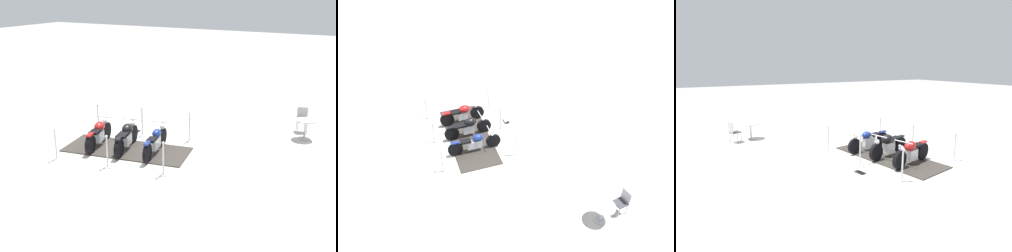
% 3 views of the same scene
% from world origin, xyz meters
% --- Properties ---
extents(ground_plane, '(80.00, 80.00, 0.00)m').
position_xyz_m(ground_plane, '(0.00, 0.00, 0.00)').
color(ground_plane, beige).
extents(display_platform, '(2.42, 4.54, 0.03)m').
position_xyz_m(display_platform, '(0.00, 0.00, 0.02)').
color(display_platform, '#38332D').
rests_on(display_platform, ground_plane).
extents(motorcycle_navy, '(2.18, 0.71, 0.90)m').
position_xyz_m(motorcycle_navy, '(-0.22, 1.03, 0.46)').
color(motorcycle_navy, black).
rests_on(motorcycle_navy, display_platform).
extents(motorcycle_black, '(2.03, 0.80, 0.92)m').
position_xyz_m(motorcycle_black, '(-0.03, -0.01, 0.50)').
color(motorcycle_black, black).
rests_on(motorcycle_black, display_platform).
extents(motorcycle_maroon, '(2.01, 0.79, 0.92)m').
position_xyz_m(motorcycle_maroon, '(0.15, -1.05, 0.48)').
color(motorcycle_maroon, black).
rests_on(motorcycle_maroon, display_platform).
extents(stanchion_left_mid, '(0.35, 0.35, 1.06)m').
position_xyz_m(stanchion_left_mid, '(1.44, 0.25, 0.32)').
color(stanchion_left_mid, silver).
rests_on(stanchion_left_mid, ground_plane).
extents(stanchion_right_front, '(0.31, 0.31, 1.10)m').
position_xyz_m(stanchion_right_front, '(-1.75, 1.55, 0.37)').
color(stanchion_right_front, silver).
rests_on(stanchion_right_front, ground_plane).
extents(stanchion_right_rear, '(0.29, 0.29, 1.09)m').
position_xyz_m(stanchion_right_rear, '(-1.12, -2.06, 0.39)').
color(stanchion_right_rear, silver).
rests_on(stanchion_right_rear, ground_plane).
extents(stanchion_left_rear, '(0.32, 0.32, 1.07)m').
position_xyz_m(stanchion_left_rear, '(1.75, -1.55, 0.35)').
color(stanchion_left_rear, silver).
rests_on(stanchion_left_rear, ground_plane).
extents(stanchion_right_mid, '(0.31, 0.31, 1.14)m').
position_xyz_m(stanchion_right_mid, '(-1.44, -0.25, 0.39)').
color(stanchion_right_mid, silver).
rests_on(stanchion_right_mid, ground_plane).
extents(stanchion_left_front, '(0.28, 0.28, 1.07)m').
position_xyz_m(stanchion_left_front, '(1.12, 2.06, 0.39)').
color(stanchion_left_front, silver).
rests_on(stanchion_left_front, ground_plane).
extents(info_placard, '(0.30, 0.42, 0.21)m').
position_xyz_m(info_placard, '(-1.78, -0.79, 0.07)').
color(info_placard, '#333338').
rests_on(info_placard, ground_plane).
extents(cafe_table, '(0.77, 0.77, 0.74)m').
position_xyz_m(cafe_table, '(-4.00, 5.19, 0.55)').
color(cafe_table, '#B7B7BC').
rests_on(cafe_table, ground_plane).
extents(cafe_chair_near_table, '(0.51, 0.51, 0.95)m').
position_xyz_m(cafe_chair_near_table, '(-4.78, 4.93, 0.55)').
color(cafe_chair_near_table, '#B7B7BC').
rests_on(cafe_chair_near_table, ground_plane).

